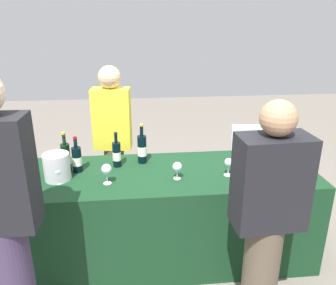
# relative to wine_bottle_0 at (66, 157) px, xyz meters

# --- Properties ---
(ground_plane) EXTENTS (12.00, 12.00, 0.00)m
(ground_plane) POSITION_rel_wine_bottle_0_xyz_m (0.80, -0.11, -0.90)
(ground_plane) COLOR slate
(tasting_table) EXTENTS (2.35, 0.80, 0.79)m
(tasting_table) POSITION_rel_wine_bottle_0_xyz_m (0.80, -0.11, -0.51)
(tasting_table) COLOR #14381E
(tasting_table) RESTS_ON ground_plane
(wine_bottle_0) EXTENTS (0.07, 0.07, 0.33)m
(wine_bottle_0) POSITION_rel_wine_bottle_0_xyz_m (0.00, 0.00, 0.00)
(wine_bottle_0) COLOR black
(wine_bottle_0) RESTS_ON tasting_table
(wine_bottle_1) EXTENTS (0.07, 0.07, 0.29)m
(wine_bottle_1) POSITION_rel_wine_bottle_0_xyz_m (0.09, -0.02, -0.01)
(wine_bottle_1) COLOR black
(wine_bottle_1) RESTS_ON tasting_table
(wine_bottle_2) EXTENTS (0.07, 0.07, 0.30)m
(wine_bottle_2) POSITION_rel_wine_bottle_0_xyz_m (0.40, 0.05, -0.01)
(wine_bottle_2) COLOR black
(wine_bottle_2) RESTS_ON tasting_table
(wine_bottle_3) EXTENTS (0.08, 0.08, 0.34)m
(wine_bottle_3) POSITION_rel_wine_bottle_0_xyz_m (0.60, 0.10, 0.00)
(wine_bottle_3) COLOR black
(wine_bottle_3) RESTS_ON tasting_table
(wine_glass_0) EXTENTS (0.07, 0.07, 0.13)m
(wine_glass_0) POSITION_rel_wine_bottle_0_xyz_m (-0.02, -0.21, -0.03)
(wine_glass_0) COLOR silver
(wine_glass_0) RESTS_ON tasting_table
(wine_glass_1) EXTENTS (0.08, 0.08, 0.16)m
(wine_glass_1) POSITION_rel_wine_bottle_0_xyz_m (0.33, -0.26, -0.00)
(wine_glass_1) COLOR silver
(wine_glass_1) RESTS_ON tasting_table
(wine_glass_2) EXTENTS (0.07, 0.07, 0.14)m
(wine_glass_2) POSITION_rel_wine_bottle_0_xyz_m (0.86, -0.23, -0.02)
(wine_glass_2) COLOR silver
(wine_glass_2) RESTS_ON tasting_table
(wine_glass_3) EXTENTS (0.07, 0.07, 0.14)m
(wine_glass_3) POSITION_rel_wine_bottle_0_xyz_m (1.26, -0.21, -0.01)
(wine_glass_3) COLOR silver
(wine_glass_3) RESTS_ON tasting_table
(ice_bucket) EXTENTS (0.20, 0.20, 0.20)m
(ice_bucket) POSITION_rel_wine_bottle_0_xyz_m (-0.04, -0.15, -0.02)
(ice_bucket) COLOR silver
(ice_bucket) RESTS_ON tasting_table
(server_pouring) EXTENTS (0.36, 0.22, 1.54)m
(server_pouring) POSITION_rel_wine_bottle_0_xyz_m (0.34, 0.54, -0.06)
(server_pouring) COLOR brown
(server_pouring) RESTS_ON ground_plane
(guest_0) EXTENTS (0.39, 0.23, 1.72)m
(guest_0) POSITION_rel_wine_bottle_0_xyz_m (-0.19, -0.85, 0.04)
(guest_0) COLOR #3F3351
(guest_0) RESTS_ON ground_plane
(guest_1) EXTENTS (0.43, 0.25, 1.53)m
(guest_1) POSITION_rel_wine_bottle_0_xyz_m (1.33, -0.85, -0.08)
(guest_1) COLOR brown
(guest_1) RESTS_ON ground_plane
(menu_board) EXTENTS (0.48, 0.09, 0.87)m
(menu_board) POSITION_rel_wine_bottle_0_xyz_m (1.81, 0.75, -0.47)
(menu_board) COLOR white
(menu_board) RESTS_ON ground_plane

